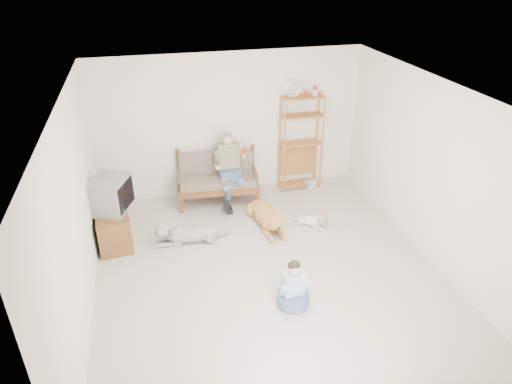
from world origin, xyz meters
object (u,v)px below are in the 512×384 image
object	(u,v)px
golden_retriever	(267,217)
etagere	(301,142)
tv_stand	(114,227)
loveseat	(217,177)

from	to	relation	value
golden_retriever	etagere	bearing A→B (deg)	46.16
tv_stand	golden_retriever	xyz separation A→B (m)	(2.54, -0.11, -0.12)
tv_stand	etagere	bearing A→B (deg)	13.81
etagere	tv_stand	world-z (taller)	etagere
loveseat	tv_stand	bearing A→B (deg)	-146.28
loveseat	etagere	world-z (taller)	etagere
loveseat	tv_stand	size ratio (longest dim) A/B	1.67
golden_retriever	tv_stand	bearing A→B (deg)	172.18
tv_stand	golden_retriever	bearing A→B (deg)	-7.04
loveseat	golden_retriever	distance (m)	1.32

